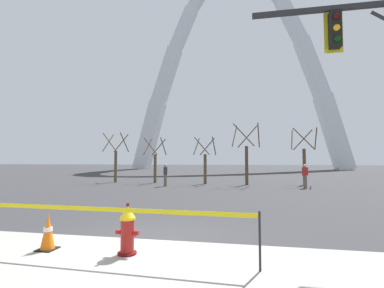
# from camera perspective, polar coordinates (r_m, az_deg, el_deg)

# --- Properties ---
(ground_plane) EXTENTS (240.00, 240.00, 0.00)m
(ground_plane) POSITION_cam_1_polar(r_m,az_deg,el_deg) (6.85, -8.01, -18.77)
(ground_plane) COLOR #333335
(fire_hydrant) EXTENTS (0.46, 0.48, 0.99)m
(fire_hydrant) POSITION_cam_1_polar(r_m,az_deg,el_deg) (5.86, -12.92, -16.65)
(fire_hydrant) COLOR #5E0F0D
(fire_hydrant) RESTS_ON ground
(caution_tape_barrier) EXTENTS (5.73, 0.22, 0.98)m
(caution_tape_barrier) POSITION_cam_1_polar(r_m,az_deg,el_deg) (5.71, -17.45, -14.71)
(caution_tape_barrier) COLOR #232326
(caution_tape_barrier) RESTS_ON ground
(traffic_cone_by_hydrant) EXTENTS (0.36, 0.36, 0.73)m
(traffic_cone_by_hydrant) POSITION_cam_1_polar(r_m,az_deg,el_deg) (6.70, -27.17, -15.62)
(traffic_cone_by_hydrant) COLOR black
(traffic_cone_by_hydrant) RESTS_ON ground
(monument_arch) EXTENTS (45.99, 3.20, 46.31)m
(monument_arch) POSITION_cam_1_polar(r_m,az_deg,el_deg) (63.51, 8.81, 13.34)
(monument_arch) COLOR silver
(monument_arch) RESTS_ON ground
(tree_far_left) EXTENTS (1.91, 1.92, 4.15)m
(tree_far_left) POSITION_cam_1_polar(r_m,az_deg,el_deg) (24.72, -15.21, -3.23)
(tree_far_left) COLOR brown
(tree_far_left) RESTS_ON ground
(tree_left_mid) EXTENTS (1.71, 1.72, 3.69)m
(tree_left_mid) POSITION_cam_1_polar(r_m,az_deg,el_deg) (23.42, -7.49, -3.82)
(tree_left_mid) COLOR brown
(tree_left_mid) RESTS_ON ground
(tree_center_left) EXTENTS (1.70, 1.71, 3.67)m
(tree_center_left) POSITION_cam_1_polar(r_m,az_deg,el_deg) (22.17, 2.67, -3.89)
(tree_center_left) COLOR brown
(tree_center_left) RESTS_ON ground
(tree_center_right) EXTENTS (2.11, 2.12, 4.59)m
(tree_center_right) POSITION_cam_1_polar(r_m,az_deg,el_deg) (21.65, 10.99, -2.75)
(tree_center_right) COLOR brown
(tree_center_right) RESTS_ON ground
(tree_right_mid) EXTENTS (1.97, 1.98, 4.28)m
(tree_right_mid) POSITION_cam_1_polar(r_m,az_deg,el_deg) (23.01, 21.78, -2.95)
(tree_right_mid) COLOR brown
(tree_right_mid) RESTS_ON ground
(pedestrian_walking_left) EXTENTS (0.34, 0.39, 1.59)m
(pedestrian_walking_left) POSITION_cam_1_polar(r_m,az_deg,el_deg) (20.21, -5.42, -6.23)
(pedestrian_walking_left) COLOR brown
(pedestrian_walking_left) RESTS_ON ground
(pedestrian_standing_center) EXTENTS (0.39, 0.34, 1.59)m
(pedestrian_standing_center) POSITION_cam_1_polar(r_m,az_deg,el_deg) (20.24, 21.95, -6.00)
(pedestrian_standing_center) COLOR brown
(pedestrian_standing_center) RESTS_ON ground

